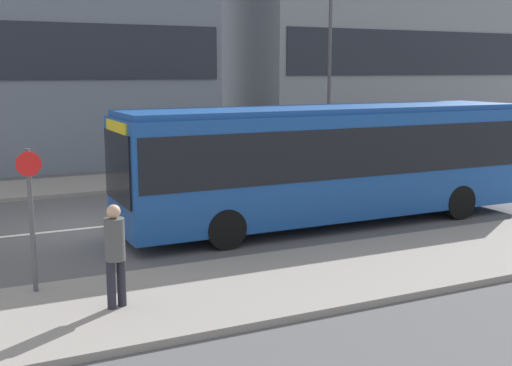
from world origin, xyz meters
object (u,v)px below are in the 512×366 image
Objects in this scene: city_bus at (330,157)px; pedestrian_near_stop at (115,249)px; parked_car_0 at (433,158)px; bus_stop_sign at (31,209)px; street_lamp at (330,53)px.

city_bus reaches higher than pedestrian_near_stop.
city_bus is at bearing -166.52° from pedestrian_near_stop.
parked_car_0 is (8.38, 5.49, -1.21)m from city_bus.
street_lamp is (12.92, 10.62, 3.12)m from bus_stop_sign.
street_lamp is (11.78, 12.06, 3.64)m from pedestrian_near_stop.
city_bus is 1.48× the size of street_lamp.
parked_car_0 is 17.95m from pedestrian_near_stop.
city_bus is 10.09m from parked_car_0.
parked_car_0 is at bearing 35.83° from city_bus.
pedestrian_near_stop is 0.23× the size of street_lamp.
pedestrian_near_stop is (-15.18, -9.57, 0.53)m from parked_car_0.
city_bus is 7.95m from pedestrian_near_stop.
pedestrian_near_stop is 1.91m from bus_stop_sign.
street_lamp is (-3.40, 2.49, 4.17)m from parked_car_0.
pedestrian_near_stop is (-6.80, -4.08, -0.68)m from city_bus.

